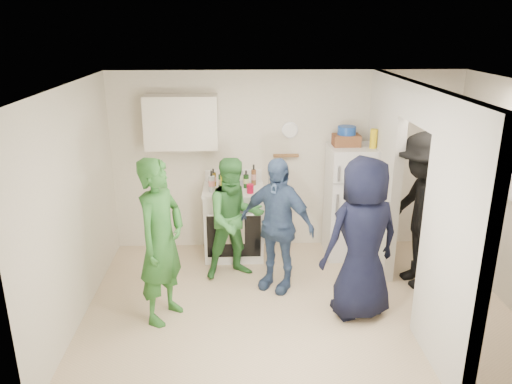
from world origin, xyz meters
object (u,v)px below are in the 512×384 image
(wicker_basket, at_px, (346,140))
(yellow_cup_stack_top, at_px, (373,139))
(person_nook, at_px, (421,211))
(person_green_center, at_px, (235,219))
(person_denim, at_px, (276,225))
(fridge, at_px, (351,202))
(person_navy, at_px, (362,239))
(person_green_left, at_px, (161,241))
(blue_bowl, at_px, (347,130))
(stove, at_px, (234,222))

(wicker_basket, bearing_deg, yellow_cup_stack_top, -25.11)
(person_nook, bearing_deg, person_green_center, -107.77)
(person_green_center, relative_size, person_denim, 0.95)
(fridge, height_order, person_navy, person_navy)
(yellow_cup_stack_top, distance_m, person_green_center, 2.06)
(person_green_left, height_order, person_navy, person_green_left)
(person_navy, height_order, person_nook, person_nook)
(wicker_basket, xyz_separation_m, yellow_cup_stack_top, (0.32, -0.15, 0.05))
(blue_bowl, bearing_deg, yellow_cup_stack_top, -25.11)
(stove, bearing_deg, person_green_left, -116.28)
(person_green_left, xyz_separation_m, person_navy, (2.13, -0.02, -0.00))
(person_denim, bearing_deg, wicker_basket, 75.57)
(blue_bowl, xyz_separation_m, person_denim, (-0.99, -0.94, -0.93))
(yellow_cup_stack_top, bearing_deg, stove, 175.90)
(stove, xyz_separation_m, person_nook, (2.25, -0.88, 0.46))
(person_nook, bearing_deg, yellow_cup_stack_top, -160.85)
(yellow_cup_stack_top, xyz_separation_m, person_denim, (-1.31, -0.79, -0.85))
(blue_bowl, height_order, person_green_left, person_green_left)
(blue_bowl, distance_m, person_nook, 1.42)
(wicker_basket, bearing_deg, person_green_left, -145.41)
(person_green_left, bearing_deg, stove, 0.47)
(person_navy, xyz_separation_m, person_nook, (0.87, 0.67, 0.05))
(person_green_center, bearing_deg, stove, 74.65)
(stove, bearing_deg, fridge, -1.08)
(wicker_basket, relative_size, blue_bowl, 1.46)
(person_nook, bearing_deg, person_navy, -63.07)
(stove, height_order, person_green_center, person_green_center)
(wicker_basket, height_order, person_green_left, person_green_left)
(fridge, distance_m, person_denim, 1.40)
(person_green_center, height_order, person_denim, person_denim)
(wicker_basket, relative_size, person_green_left, 0.19)
(fridge, height_order, person_nook, person_nook)
(wicker_basket, bearing_deg, person_nook, -50.19)
(stove, distance_m, wicker_basket, 1.88)
(fridge, xyz_separation_m, blue_bowl, (-0.10, 0.05, 0.98))
(blue_bowl, height_order, person_green_center, blue_bowl)
(fridge, xyz_separation_m, person_navy, (-0.22, -1.52, 0.13))
(person_nook, bearing_deg, stove, -122.08)
(person_green_left, distance_m, person_navy, 2.13)
(fridge, height_order, blue_bowl, blue_bowl)
(stove, xyz_separation_m, wicker_basket, (1.50, 0.02, 1.13))
(person_green_left, xyz_separation_m, person_denim, (1.27, 0.62, -0.09))
(stove, bearing_deg, person_nook, -21.39)
(blue_bowl, bearing_deg, wicker_basket, 0.00)
(stove, relative_size, person_nook, 0.51)
(person_green_center, bearing_deg, person_nook, -23.82)
(fridge, distance_m, person_green_center, 1.68)
(blue_bowl, bearing_deg, fridge, -26.57)
(blue_bowl, bearing_deg, person_green_center, -157.21)
(stove, bearing_deg, person_navy, -48.39)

